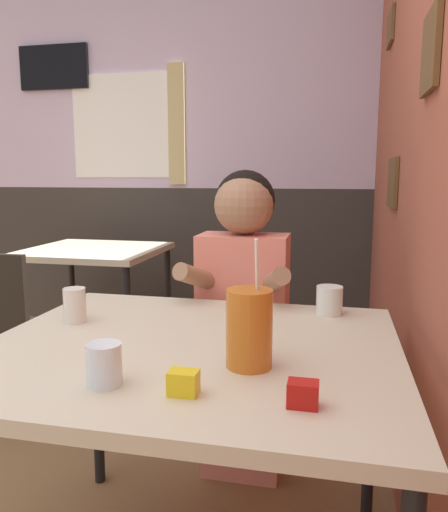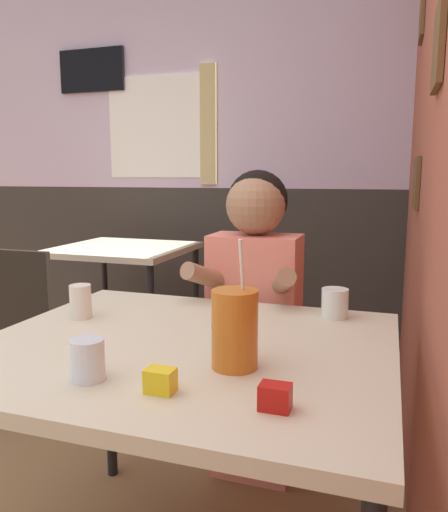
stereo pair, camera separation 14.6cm
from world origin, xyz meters
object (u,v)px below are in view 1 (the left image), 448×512
(background_table, at_px, (95,262))
(cocktail_pitcher, at_px, (249,328))
(person_seated, at_px, (243,313))
(main_table, at_px, (190,365))
(chair_near_window, at_px, (5,323))

(background_table, height_order, cocktail_pitcher, cocktail_pitcher)
(background_table, distance_m, person_seated, 1.44)
(main_table, relative_size, background_table, 1.38)
(chair_near_window, distance_m, person_seated, 1.21)
(chair_near_window, xyz_separation_m, cocktail_pitcher, (1.34, -0.91, 0.35))
(main_table, relative_size, chair_near_window, 1.28)
(background_table, relative_size, chair_near_window, 0.93)
(main_table, xyz_separation_m, person_seated, (0.03, 0.64, -0.03))
(chair_near_window, bearing_deg, person_seated, -7.86)
(main_table, bearing_deg, person_seated, 87.59)
(chair_near_window, bearing_deg, cocktail_pitcher, -34.65)
(person_seated, bearing_deg, background_table, 139.98)
(background_table, xyz_separation_m, person_seated, (1.10, -0.93, -0.00))
(main_table, xyz_separation_m, background_table, (-1.08, 1.56, -0.03))
(chair_near_window, height_order, person_seated, person_seated)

